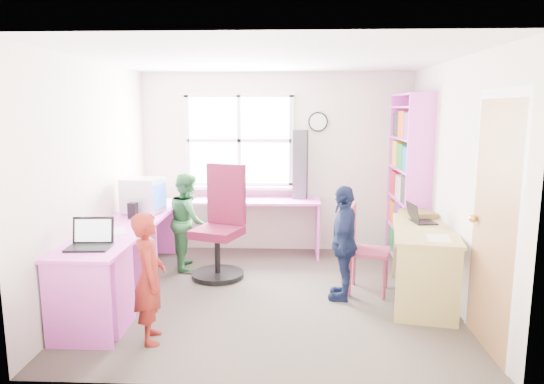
# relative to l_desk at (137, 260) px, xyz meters

# --- Properties ---
(room) EXTENTS (3.64, 3.44, 2.44)m
(room) POSITION_rel_l_desk_xyz_m (1.32, 0.38, 0.76)
(room) COLOR #443D36
(room) RESTS_ON ground
(l_desk) EXTENTS (2.38, 2.95, 0.75)m
(l_desk) POSITION_rel_l_desk_xyz_m (0.00, 0.00, 0.00)
(l_desk) COLOR #FF65EB
(l_desk) RESTS_ON ground
(right_desk) EXTENTS (0.83, 1.39, 0.75)m
(right_desk) POSITION_rel_l_desk_xyz_m (2.85, 0.23, 0.09)
(right_desk) COLOR tan
(right_desk) RESTS_ON ground
(bookshelf) EXTENTS (0.30, 1.02, 2.10)m
(bookshelf) POSITION_rel_l_desk_xyz_m (2.96, 1.47, 0.55)
(bookshelf) COLOR #FF65EB
(bookshelf) RESTS_ON ground
(swivel_chair) EXTENTS (0.77, 0.77, 1.29)m
(swivel_chair) POSITION_rel_l_desk_xyz_m (0.70, 0.88, 0.10)
(swivel_chair) COLOR black
(swivel_chair) RESTS_ON ground
(wooden_chair) EXTENTS (0.49, 0.49, 0.94)m
(wooden_chair) POSITION_rel_l_desk_xyz_m (2.26, 0.43, 0.05)
(wooden_chair) COLOR #A73758
(wooden_chair) RESTS_ON ground
(crt_monitor) EXTENTS (0.46, 0.43, 0.40)m
(crt_monitor) POSITION_rel_l_desk_xyz_m (-0.17, 0.81, 0.50)
(crt_monitor) COLOR silver
(crt_monitor) RESTS_ON l_desk
(laptop_left) EXTENTS (0.37, 0.32, 0.24)m
(laptop_left) POSITION_rel_l_desk_xyz_m (-0.21, -0.56, 0.35)
(laptop_left) COLOR black
(laptop_left) RESTS_ON l_desk
(laptop_right) EXTENTS (0.28, 0.33, 0.20)m
(laptop_right) POSITION_rel_l_desk_xyz_m (2.85, 0.48, 0.34)
(laptop_right) COLOR black
(laptop_right) RESTS_ON right_desk
(speaker_a) EXTENTS (0.10, 0.10, 0.17)m
(speaker_a) POSITION_rel_l_desk_xyz_m (-0.20, 0.53, 0.38)
(speaker_a) COLOR black
(speaker_a) RESTS_ON l_desk
(speaker_b) EXTENTS (0.12, 0.12, 0.20)m
(speaker_b) POSITION_rel_l_desk_xyz_m (-0.20, 1.12, 0.39)
(speaker_b) COLOR black
(speaker_b) RESTS_ON l_desk
(cd_tower) EXTENTS (0.20, 0.19, 0.90)m
(cd_tower) POSITION_rel_l_desk_xyz_m (1.63, 1.79, 0.75)
(cd_tower) COLOR black
(cd_tower) RESTS_ON l_desk
(game_box) EXTENTS (0.38, 0.38, 0.06)m
(game_box) POSITION_rel_l_desk_xyz_m (2.90, 0.73, 0.32)
(game_box) COLOR #B41E16
(game_box) RESTS_ON right_desk
(paper_a) EXTENTS (0.33, 0.37, 0.00)m
(paper_a) POSITION_rel_l_desk_xyz_m (-0.20, -0.04, 0.30)
(paper_a) COLOR silver
(paper_a) RESTS_ON l_desk
(paper_b) EXTENTS (0.25, 0.32, 0.00)m
(paper_b) POSITION_rel_l_desk_xyz_m (2.87, -0.16, 0.29)
(paper_b) COLOR silver
(paper_b) RESTS_ON right_desk
(potted_plant) EXTENTS (0.18, 0.16, 0.28)m
(potted_plant) POSITION_rel_l_desk_xyz_m (0.71, 1.73, 0.43)
(potted_plant) COLOR #327D3B
(potted_plant) RESTS_ON l_desk
(person_red) EXTENTS (0.36, 0.45, 1.10)m
(person_red) POSITION_rel_l_desk_xyz_m (0.35, -0.76, 0.09)
(person_red) COLOR maroon
(person_red) RESTS_ON ground
(person_green) EXTENTS (0.57, 0.66, 1.17)m
(person_green) POSITION_rel_l_desk_xyz_m (0.27, 1.15, 0.13)
(person_green) COLOR #2D7139
(person_green) RESTS_ON ground
(person_navy) EXTENTS (0.41, 0.73, 1.17)m
(person_navy) POSITION_rel_l_desk_xyz_m (2.05, 0.24, 0.13)
(person_navy) COLOR #151F44
(person_navy) RESTS_ON ground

